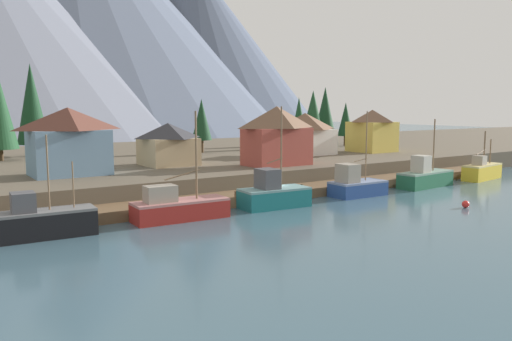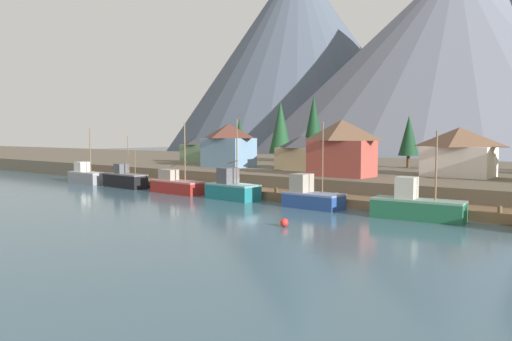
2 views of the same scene
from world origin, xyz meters
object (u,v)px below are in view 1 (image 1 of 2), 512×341
object	(u,v)px
fishing_boat_black	(36,223)
conifer_centre	(325,111)
fishing_boat_green	(425,177)
fishing_boat_yellow	(482,171)
fishing_boat_blue	(356,185)
house_yellow	(372,130)
conifer_near_right	(202,120)
fishing_boat_teal	(273,194)
conifer_back_right	(346,119)
conifer_mid_left	(32,104)
house_blue	(69,141)
house_white	(305,133)
fishing_boat_red	(178,207)
house_red	(277,135)
conifer_near_left	(299,118)
channel_buoy	(466,204)
conifer_back_left	(313,115)
house_tan	(168,144)

from	to	relation	value
fishing_boat_black	conifer_centre	xyz separation A→B (m)	(59.46, 35.35, 7.67)
fishing_boat_green	fishing_boat_yellow	distance (m)	11.72
fishing_boat_black	fishing_boat_blue	xyz separation A→B (m)	(32.34, -0.13, -0.01)
house_yellow	conifer_near_right	size ratio (longest dim) A/B	0.80
fishing_boat_teal	conifer_back_right	world-z (taller)	conifer_back_right
fishing_boat_blue	conifer_mid_left	distance (m)	47.67
fishing_boat_black	fishing_boat_yellow	world-z (taller)	fishing_boat_black
fishing_boat_green	conifer_near_right	distance (m)	34.81
conifer_centre	conifer_mid_left	bearing A→B (deg)	175.14
fishing_boat_teal	conifer_mid_left	bearing A→B (deg)	112.34
house_blue	conifer_centre	bearing A→B (deg)	20.40
house_blue	conifer_mid_left	world-z (taller)	conifer_mid_left
fishing_boat_teal	house_white	distance (m)	28.85
fishing_boat_red	house_red	xyz separation A→B (m)	(18.57, 11.03, 5.08)
house_yellow	fishing_boat_blue	bearing A→B (deg)	-140.02
house_yellow	house_white	world-z (taller)	house_yellow
fishing_boat_teal	house_red	size ratio (longest dim) A/B	1.19
conifer_near_left	channel_buoy	bearing A→B (deg)	-109.85
conifer_centre	conifer_near_right	bearing A→B (deg)	-172.08
fishing_boat_red	house_white	distance (m)	36.49
fishing_boat_blue	conifer_back_left	size ratio (longest dim) A/B	0.92
house_blue	house_tan	bearing A→B (deg)	12.48
conifer_near_left	conifer_centre	xyz separation A→B (m)	(6.58, 0.20, 1.36)
house_white	house_blue	bearing A→B (deg)	-173.42
fishing_boat_red	conifer_back_left	bearing A→B (deg)	39.14
house_yellow	conifer_back_left	distance (m)	12.72
fishing_boat_black	conifer_mid_left	bearing A→B (deg)	82.36
fishing_boat_black	fishing_boat_green	distance (m)	43.73
house_red	conifer_near_left	bearing A→B (deg)	46.51
conifer_near_left	fishing_boat_green	bearing A→B (deg)	-104.50
house_tan	conifer_near_right	world-z (taller)	conifer_near_right
house_yellow	conifer_back_right	xyz separation A→B (m)	(4.78, 10.94, 1.46)
fishing_boat_black	channel_buoy	xyz separation A→B (m)	(36.33, -10.71, -0.84)
fishing_boat_yellow	conifer_back_right	xyz separation A→B (m)	(3.08, 29.02, 6.19)
fishing_boat_green	channel_buoy	world-z (taller)	fishing_boat_green
house_white	house_tan	bearing A→B (deg)	-176.73
house_white	conifer_centre	xyz separation A→B (m)	(17.87, 15.64, 3.20)
fishing_boat_black	conifer_back_right	distance (m)	65.50
fishing_boat_red	conifer_back_right	xyz separation A→B (m)	(47.21, 28.88, 6.26)
conifer_mid_left	house_tan	bearing A→B (deg)	-62.22
fishing_boat_black	conifer_near_left	size ratio (longest dim) A/B	0.94
fishing_boat_yellow	fishing_boat_black	bearing A→B (deg)	170.94
conifer_near_right	house_blue	bearing A→B (deg)	-146.88
fishing_boat_teal	fishing_boat_yellow	world-z (taller)	fishing_boat_teal
conifer_centre	channel_buoy	size ratio (longest dim) A/B	15.48
house_tan	house_yellow	distance (m)	34.77
fishing_boat_blue	house_white	xyz separation A→B (m)	(9.26, 19.84, 4.48)
conifer_back_left	conifer_centre	size ratio (longest dim) A/B	0.92
conifer_mid_left	channel_buoy	distance (m)	58.78
house_tan	fishing_boat_teal	bearing A→B (deg)	-83.12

